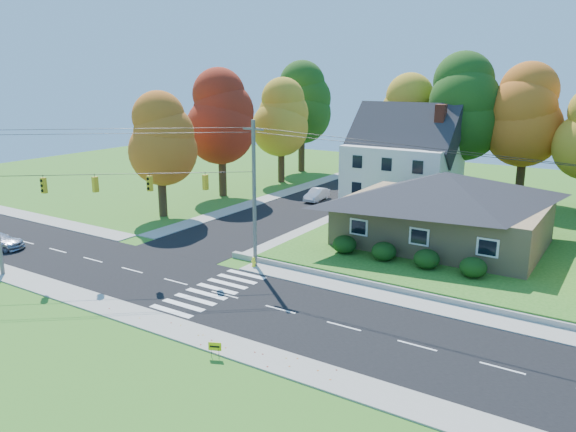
# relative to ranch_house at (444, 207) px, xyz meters

# --- Properties ---
(ground) EXTENTS (120.00, 120.00, 0.00)m
(ground) POSITION_rel_ranch_house_xyz_m (-8.00, -16.00, -3.27)
(ground) COLOR #3D7923
(road_main) EXTENTS (90.00, 8.00, 0.02)m
(road_main) POSITION_rel_ranch_house_xyz_m (-8.00, -16.00, -3.26)
(road_main) COLOR black
(road_main) RESTS_ON ground
(road_cross) EXTENTS (8.00, 44.00, 0.02)m
(road_cross) POSITION_rel_ranch_house_xyz_m (-16.00, 10.00, -3.25)
(road_cross) COLOR black
(road_cross) RESTS_ON ground
(sidewalk_north) EXTENTS (90.00, 2.00, 0.08)m
(sidewalk_north) POSITION_rel_ranch_house_xyz_m (-8.00, -11.00, -3.23)
(sidewalk_north) COLOR #9C9A90
(sidewalk_north) RESTS_ON ground
(sidewalk_south) EXTENTS (90.00, 2.00, 0.08)m
(sidewalk_south) POSITION_rel_ranch_house_xyz_m (-8.00, -21.00, -3.23)
(sidewalk_south) COLOR #9C9A90
(sidewalk_south) RESTS_ON ground
(lawn) EXTENTS (30.00, 30.00, 0.50)m
(lawn) POSITION_rel_ranch_house_xyz_m (5.00, 5.00, -3.02)
(lawn) COLOR #3D7923
(lawn) RESTS_ON ground
(ranch_house) EXTENTS (14.60, 10.60, 5.40)m
(ranch_house) POSITION_rel_ranch_house_xyz_m (0.00, 0.00, 0.00)
(ranch_house) COLOR tan
(ranch_house) RESTS_ON lawn
(colonial_house) EXTENTS (10.40, 8.40, 9.60)m
(colonial_house) POSITION_rel_ranch_house_xyz_m (-7.96, 12.00, 1.32)
(colonial_house) COLOR silver
(colonial_house) RESTS_ON lawn
(hedge_row) EXTENTS (10.70, 1.70, 1.27)m
(hedge_row) POSITION_rel_ranch_house_xyz_m (-0.50, -6.20, -2.13)
(hedge_row) COLOR #163A10
(hedge_row) RESTS_ON lawn
(traffic_infrastructure) EXTENTS (38.10, 10.66, 10.00)m
(traffic_infrastructure) POSITION_rel_ranch_house_xyz_m (-8.15, -14.65, 1.88)
(traffic_infrastructure) COLOR #666059
(traffic_infrastructure) RESTS_ON ground
(tree_lot_0) EXTENTS (6.72, 6.72, 12.51)m
(tree_lot_0) POSITION_rel_ranch_house_xyz_m (-10.00, 18.00, 5.04)
(tree_lot_0) COLOR #3F2A19
(tree_lot_0) RESTS_ON lawn
(tree_lot_1) EXTENTS (7.84, 7.84, 14.60)m
(tree_lot_1) POSITION_rel_ranch_house_xyz_m (-4.00, 17.00, 6.35)
(tree_lot_1) COLOR #3F2A19
(tree_lot_1) RESTS_ON lawn
(tree_lot_2) EXTENTS (7.28, 7.28, 13.56)m
(tree_lot_2) POSITION_rel_ranch_house_xyz_m (2.00, 18.00, 5.70)
(tree_lot_2) COLOR #3F2A19
(tree_lot_2) RESTS_ON lawn
(tree_west_0) EXTENTS (6.16, 6.16, 11.47)m
(tree_west_0) POSITION_rel_ranch_house_xyz_m (-25.00, -4.00, 3.89)
(tree_west_0) COLOR #3F2A19
(tree_west_0) RESTS_ON ground
(tree_west_1) EXTENTS (7.28, 7.28, 13.56)m
(tree_west_1) POSITION_rel_ranch_house_xyz_m (-26.00, 6.00, 5.20)
(tree_west_1) COLOR #3F2A19
(tree_west_1) RESTS_ON ground
(tree_west_2) EXTENTS (6.72, 6.72, 12.51)m
(tree_west_2) POSITION_rel_ranch_house_xyz_m (-25.00, 16.00, 4.54)
(tree_west_2) COLOR #3F2A19
(tree_west_2) RESTS_ON ground
(tree_west_3) EXTENTS (7.84, 7.84, 14.60)m
(tree_west_3) POSITION_rel_ranch_house_xyz_m (-27.00, 24.00, 5.85)
(tree_west_3) COLOR #3F2A19
(tree_west_3) RESTS_ON ground
(white_car) EXTENTS (1.60, 3.91, 1.26)m
(white_car) POSITION_rel_ranch_house_xyz_m (-16.15, 9.29, -2.62)
(white_car) COLOR silver
(white_car) RESTS_ON road_cross
(fire_hydrant) EXTENTS (0.42, 0.32, 0.73)m
(fire_hydrant) POSITION_rel_ranch_house_xyz_m (-9.46, -11.05, -2.92)
(fire_hydrant) COLOR #FFFA26
(fire_hydrant) RESTS_ON ground
(yard_sign) EXTENTS (0.58, 0.28, 0.78)m
(yard_sign) POSITION_rel_ranch_house_xyz_m (-3.54, -22.22, -2.71)
(yard_sign) COLOR black
(yard_sign) RESTS_ON ground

